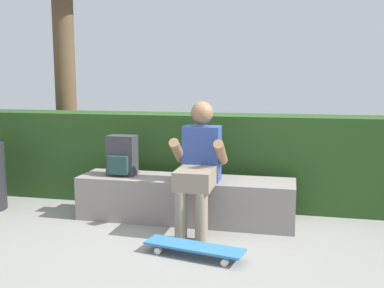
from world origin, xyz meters
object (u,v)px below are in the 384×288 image
object	(u,v)px
person_skater	(199,162)
skateboard_near_person	(194,247)
bench_main	(185,199)
backpack_on_bench	(122,156)

from	to	relation	value
person_skater	skateboard_near_person	bearing A→B (deg)	-81.15
skateboard_near_person	person_skater	bearing A→B (deg)	98.85
bench_main	skateboard_near_person	xyz separation A→B (m)	(0.28, -0.87, -0.14)
bench_main	person_skater	distance (m)	0.50
bench_main	skateboard_near_person	size ratio (longest dim) A/B	2.56
bench_main	backpack_on_bench	xyz separation A→B (m)	(-0.65, -0.01, 0.41)
skateboard_near_person	backpack_on_bench	world-z (taller)	backpack_on_bench
skateboard_near_person	backpack_on_bench	xyz separation A→B (m)	(-0.93, 0.86, 0.54)
bench_main	backpack_on_bench	world-z (taller)	backpack_on_bench
skateboard_near_person	bench_main	bearing A→B (deg)	108.10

